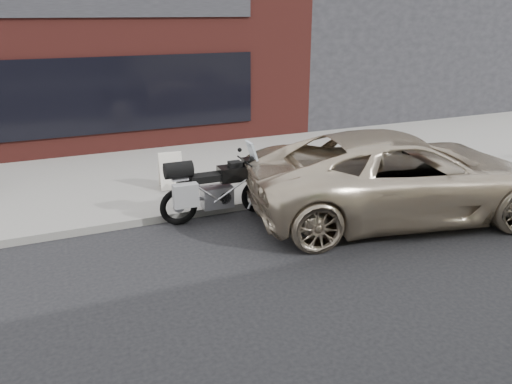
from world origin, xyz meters
name	(u,v)px	position (x,y,z in m)	size (l,w,h in m)	color
ground	(300,328)	(0.00, 0.00, 0.00)	(120.00, 120.00, 0.00)	black
near_sidewalk	(169,170)	(0.00, 7.00, 0.07)	(44.00, 6.00, 0.15)	gray
storefront	(58,59)	(-2.00, 13.98, 2.25)	(14.00, 10.07, 4.50)	maroon
neighbour_building	(358,31)	(10.00, 14.00, 3.00)	(10.00, 10.00, 6.00)	#26262A
motorcycle	(212,189)	(0.08, 3.78, 0.64)	(2.34, 0.75, 1.48)	black
minivan	(400,175)	(3.50, 2.60, 0.82)	(2.73, 5.92, 1.64)	#BAA991
sandwich_sign	(171,170)	(-0.29, 5.53, 0.55)	(0.54, 0.51, 0.80)	white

